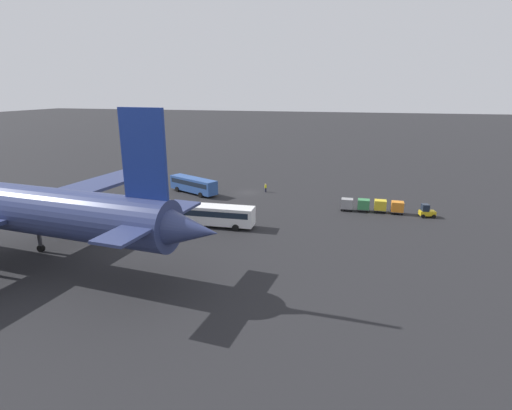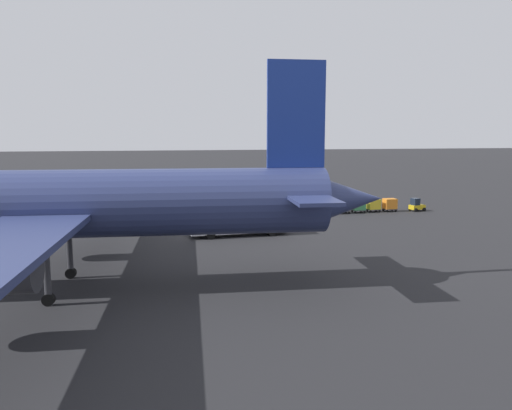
# 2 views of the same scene
# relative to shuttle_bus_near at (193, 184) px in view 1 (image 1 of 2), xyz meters

# --- Properties ---
(ground_plane) EXTENTS (600.00, 600.00, 0.00)m
(ground_plane) POSITION_rel_shuttle_bus_near_xyz_m (-10.20, -3.30, -1.85)
(ground_plane) COLOR #232326
(shuttle_bus_near) EXTENTS (11.17, 7.13, 3.07)m
(shuttle_bus_near) POSITION_rel_shuttle_bus_near_xyz_m (0.00, 0.00, 0.00)
(shuttle_bus_near) COLOR #2D5199
(shuttle_bus_near) RESTS_ON ground
(shuttle_bus_far) EXTENTS (12.25, 3.55, 3.13)m
(shuttle_bus_far) POSITION_rel_shuttle_bus_near_xyz_m (-10.79, 17.37, 0.03)
(shuttle_bus_far) COLOR white
(shuttle_bus_far) RESTS_ON ground
(baggage_tug) EXTENTS (2.61, 2.03, 2.10)m
(baggage_tug) POSITION_rel_shuttle_bus_near_xyz_m (-42.10, 4.46, -0.91)
(baggage_tug) COLOR gold
(baggage_tug) RESTS_ON ground
(worker_person) EXTENTS (0.38, 0.38, 1.74)m
(worker_person) POSITION_rel_shuttle_bus_near_xyz_m (-13.47, -4.55, -0.98)
(worker_person) COLOR #1E1E2D
(worker_person) RESTS_ON ground
(cargo_cart_orange) EXTENTS (2.00, 1.68, 2.06)m
(cargo_cart_orange) POSITION_rel_shuttle_bus_near_xyz_m (-37.70, 3.93, -0.66)
(cargo_cart_orange) COLOR #38383D
(cargo_cart_orange) RESTS_ON ground
(cargo_cart_yellow) EXTENTS (2.00, 1.68, 2.06)m
(cargo_cart_yellow) POSITION_rel_shuttle_bus_near_xyz_m (-35.01, 3.71, -0.66)
(cargo_cart_yellow) COLOR #38383D
(cargo_cart_yellow) RESTS_ON ground
(cargo_cart_green) EXTENTS (2.00, 1.68, 2.06)m
(cargo_cart_green) POSITION_rel_shuttle_bus_near_xyz_m (-32.33, 3.95, -0.66)
(cargo_cart_green) COLOR #38383D
(cargo_cart_green) RESTS_ON ground
(cargo_cart_grey) EXTENTS (2.00, 1.68, 2.06)m
(cargo_cart_grey) POSITION_rel_shuttle_bus_near_xyz_m (-29.64, 4.20, -0.66)
(cargo_cart_grey) COLOR #38383D
(cargo_cart_grey) RESTS_ON ground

